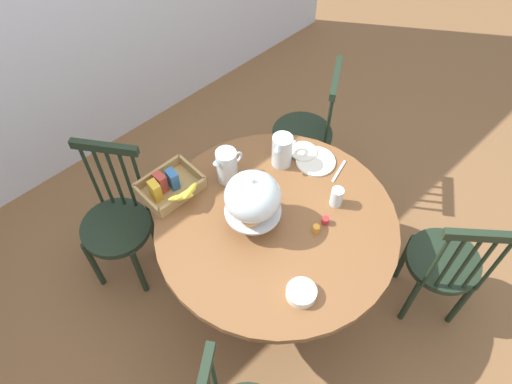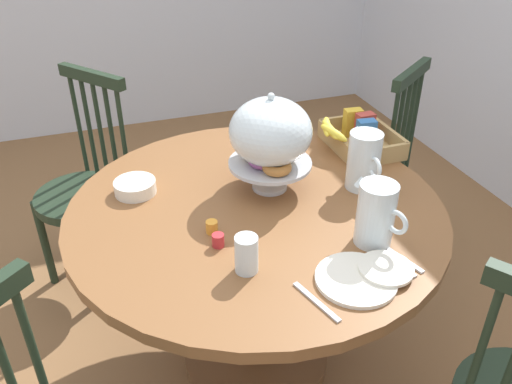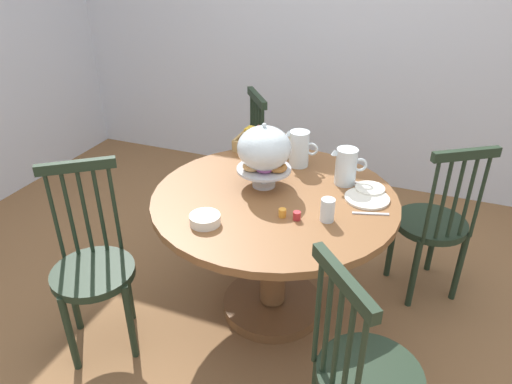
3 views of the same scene
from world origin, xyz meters
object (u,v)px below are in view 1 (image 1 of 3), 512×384
(china_plate_large, at_px, (316,161))
(drinking_glass, at_px, (337,197))
(orange_juice_pitcher, at_px, (282,152))
(china_plate_small, at_px, (304,151))
(windsor_chair_by_cabinet, at_px, (444,264))
(pastry_stand_with_dome, at_px, (253,198))
(windsor_chair_far_side, at_px, (117,224))
(milk_pitcher, at_px, (227,167))
(cereal_basket, at_px, (170,187))
(cereal_bowl, at_px, (301,293))
(windsor_chair_facing_door, at_px, (306,135))
(dining_table, at_px, (275,243))

(china_plate_large, relative_size, drinking_glass, 2.00)
(orange_juice_pitcher, height_order, china_plate_small, orange_juice_pitcher)
(windsor_chair_by_cabinet, relative_size, pastry_stand_with_dome, 2.83)
(orange_juice_pitcher, distance_m, drinking_glass, 0.39)
(windsor_chair_far_side, xyz_separation_m, china_plate_large, (0.96, -0.62, 0.29))
(orange_juice_pitcher, xyz_separation_m, milk_pitcher, (-0.29, 0.12, 0.00))
(cereal_basket, bearing_deg, windsor_chair_far_side, 137.56)
(windsor_chair_far_side, distance_m, drinking_glass, 1.25)
(cereal_bowl, bearing_deg, windsor_chair_facing_door, 40.65)
(windsor_chair_far_side, height_order, drinking_glass, windsor_chair_far_side)
(windsor_chair_facing_door, distance_m, cereal_bowl, 1.33)
(windsor_chair_far_side, bearing_deg, cereal_bowl, -73.82)
(orange_juice_pitcher, bearing_deg, windsor_chair_far_side, 149.28)
(cereal_bowl, bearing_deg, drinking_glass, 24.35)
(dining_table, height_order, windsor_chair_far_side, windsor_chair_far_side)
(windsor_chair_facing_door, height_order, orange_juice_pitcher, windsor_chair_facing_door)
(windsor_chair_facing_door, xyz_separation_m, cereal_bowl, (-0.98, -0.84, 0.31))
(windsor_chair_facing_door, bearing_deg, china_plate_small, -142.36)
(windsor_chair_far_side, height_order, china_plate_small, windsor_chair_far_side)
(milk_pitcher, relative_size, china_plate_large, 0.92)
(windsor_chair_by_cabinet, height_order, cereal_bowl, windsor_chair_by_cabinet)
(cereal_basket, distance_m, drinking_glass, 0.86)
(china_plate_small, bearing_deg, cereal_bowl, -137.85)
(china_plate_large, xyz_separation_m, drinking_glass, (-0.14, -0.26, 0.05))
(windsor_chair_far_side, height_order, pastry_stand_with_dome, pastry_stand_with_dome)
(milk_pitcher, distance_m, cereal_bowl, 0.77)
(dining_table, relative_size, cereal_bowl, 8.79)
(drinking_glass, bearing_deg, pastry_stand_with_dome, 151.35)
(windsor_chair_far_side, bearing_deg, drinking_glass, -46.80)
(windsor_chair_by_cabinet, bearing_deg, windsor_chair_facing_door, 81.43)
(dining_table, height_order, milk_pitcher, milk_pitcher)
(dining_table, bearing_deg, windsor_chair_by_cabinet, -49.09)
(dining_table, height_order, cereal_bowl, cereal_bowl)
(cereal_basket, bearing_deg, china_plate_large, -28.48)
(windsor_chair_facing_door, xyz_separation_m, windsor_chair_far_side, (-1.30, 0.26, 0.00))
(windsor_chair_far_side, distance_m, china_plate_large, 1.18)
(milk_pitcher, xyz_separation_m, cereal_basket, (-0.28, 0.13, -0.05))
(dining_table, bearing_deg, china_plate_large, 16.64)
(windsor_chair_far_side, height_order, china_plate_large, windsor_chair_far_side)
(pastry_stand_with_dome, xyz_separation_m, china_plate_large, (0.52, 0.05, -0.19))
(orange_juice_pitcher, relative_size, china_plate_small, 1.29)
(dining_table, xyz_separation_m, china_plate_large, (0.44, 0.13, 0.21))
(cereal_bowl, bearing_deg, pastry_stand_with_dome, 74.99)
(pastry_stand_with_dome, bearing_deg, dining_table, -42.38)
(milk_pitcher, height_order, china_plate_small, milk_pitcher)
(pastry_stand_with_dome, distance_m, orange_juice_pitcher, 0.44)
(pastry_stand_with_dome, bearing_deg, milk_pitcher, 72.08)
(windsor_chair_far_side, bearing_deg, china_plate_large, -32.68)
(windsor_chair_by_cabinet, relative_size, cereal_bowl, 6.96)
(windsor_chair_facing_door, bearing_deg, windsor_chair_far_side, 168.55)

